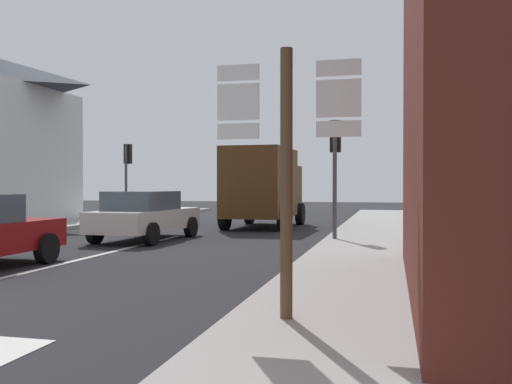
{
  "coord_description": "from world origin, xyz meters",
  "views": [
    {
      "loc": [
        6.71,
        -5.21,
        1.65
      ],
      "look_at": [
        2.13,
        13.82,
        1.41
      ],
      "focal_mm": 39.78,
      "sensor_mm": 36.0,
      "label": 1
    }
  ],
  "objects_px": {
    "traffic_light_near_right": "(335,152)",
    "route_sign_post": "(287,162)",
    "sedan_far": "(145,215)",
    "traffic_light_far_left": "(127,164)",
    "delivery_truck": "(263,185)"
  },
  "relations": [
    {
      "from": "sedan_far",
      "to": "traffic_light_far_left",
      "type": "height_order",
      "value": "traffic_light_far_left"
    },
    {
      "from": "traffic_light_near_right",
      "to": "route_sign_post",
      "type": "bearing_deg",
      "value": -87.61
    },
    {
      "from": "traffic_light_far_left",
      "to": "route_sign_post",
      "type": "bearing_deg",
      "value": -58.76
    },
    {
      "from": "sedan_far",
      "to": "route_sign_post",
      "type": "bearing_deg",
      "value": -57.14
    },
    {
      "from": "delivery_truck",
      "to": "route_sign_post",
      "type": "distance_m",
      "value": 15.6
    },
    {
      "from": "route_sign_post",
      "to": "traffic_light_far_left",
      "type": "distance_m",
      "value": 20.59
    },
    {
      "from": "sedan_far",
      "to": "traffic_light_far_left",
      "type": "xyz_separation_m",
      "value": [
        -4.67,
        8.3,
        1.86
      ]
    },
    {
      "from": "delivery_truck",
      "to": "traffic_light_near_right",
      "type": "bearing_deg",
      "value": -57.98
    },
    {
      "from": "delivery_truck",
      "to": "traffic_light_far_left",
      "type": "height_order",
      "value": "traffic_light_far_left"
    },
    {
      "from": "delivery_truck",
      "to": "sedan_far",
      "type": "bearing_deg",
      "value": -111.43
    },
    {
      "from": "traffic_light_near_right",
      "to": "traffic_light_far_left",
      "type": "height_order",
      "value": "traffic_light_far_left"
    },
    {
      "from": "traffic_light_far_left",
      "to": "delivery_truck",
      "type": "bearing_deg",
      "value": -19.34
    },
    {
      "from": "sedan_far",
      "to": "delivery_truck",
      "type": "height_order",
      "value": "delivery_truck"
    },
    {
      "from": "delivery_truck",
      "to": "traffic_light_near_right",
      "type": "xyz_separation_m",
      "value": [
        3.29,
        -5.27,
        0.94
      ]
    },
    {
      "from": "sedan_far",
      "to": "route_sign_post",
      "type": "xyz_separation_m",
      "value": [
        6.0,
        -9.29,
        1.15
      ]
    }
  ]
}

